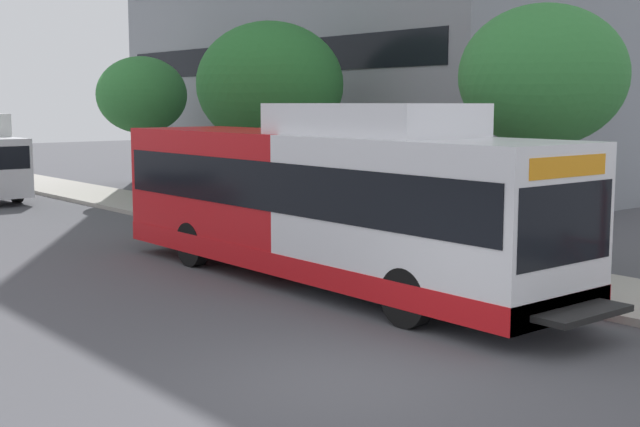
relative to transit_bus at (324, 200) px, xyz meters
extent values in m
plane|color=#4C4C51|center=(-3.72, 3.13, -1.70)|extent=(120.00, 120.00, 0.00)
cube|color=#A8A399|center=(3.28, 1.13, -1.63)|extent=(3.00, 56.00, 0.14)
cube|color=white|center=(0.00, -2.82, -0.02)|extent=(2.54, 5.80, 2.73)
cube|color=red|center=(0.00, 2.98, -0.02)|extent=(2.54, 5.80, 2.73)
cube|color=red|center=(0.00, 0.08, -1.16)|extent=(2.57, 11.60, 0.44)
cube|color=black|center=(0.00, 0.08, 0.35)|extent=(2.58, 11.25, 0.96)
cube|color=black|center=(0.00, -5.68, 0.15)|extent=(2.34, 0.10, 1.24)
cube|color=orange|center=(0.00, -5.69, 1.02)|extent=(1.91, 0.08, 0.32)
cube|color=white|center=(0.00, -1.37, 1.65)|extent=(2.16, 4.06, 0.60)
cube|color=black|center=(0.00, -6.07, -1.15)|extent=(1.78, 0.60, 0.10)
cylinder|color=black|center=(-1.13, -3.51, -1.20)|extent=(0.30, 1.00, 1.00)
cylinder|color=black|center=(1.13, -3.51, -1.20)|extent=(0.30, 1.00, 1.00)
cylinder|color=black|center=(-1.13, 3.27, -1.20)|extent=(0.30, 1.00, 1.00)
cylinder|color=black|center=(1.13, 3.27, -1.20)|extent=(0.30, 1.00, 1.00)
cylinder|color=#4C3823|center=(4.48, -1.92, -0.19)|extent=(0.28, 0.28, 2.75)
ellipsoid|color=#337A38|center=(4.48, -1.92, 2.53)|extent=(3.59, 3.59, 3.05)
cylinder|color=#4C3823|center=(4.19, 7.61, -0.36)|extent=(0.28, 0.28, 2.41)
ellipsoid|color=#286B2D|center=(4.19, 7.61, 2.49)|extent=(4.39, 4.39, 3.73)
cylinder|color=#4C3823|center=(4.34, 16.03, -0.29)|extent=(0.28, 0.28, 2.54)
ellipsoid|color=#337A38|center=(4.34, 16.03, 2.24)|extent=(3.38, 3.38, 2.87)
cube|color=black|center=(-0.84, 16.62, 0.05)|extent=(2.07, 0.08, 0.80)
cylinder|color=black|center=(0.19, 18.03, -1.24)|extent=(0.26, 0.92, 0.92)
cube|color=black|center=(12.95, 12.96, 0.05)|extent=(10.97, 18.83, 1.10)
cube|color=black|center=(12.95, 12.96, 3.57)|extent=(10.97, 18.83, 1.10)
cylinder|color=#B7B7BC|center=(15.96, 31.65, 1.33)|extent=(1.10, 1.10, 6.06)
cylinder|color=#B7B7BC|center=(15.96, 31.65, 7.39)|extent=(0.91, 0.91, 6.06)
camera|label=1|loc=(-10.85, -13.14, 1.96)|focal=47.74mm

